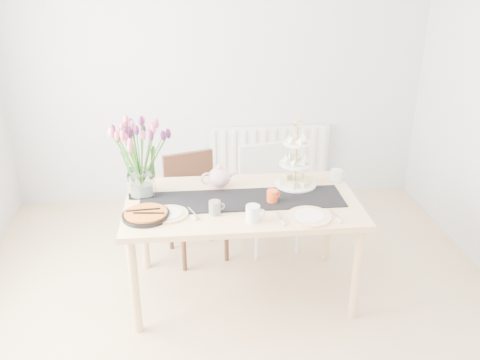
{
  "coord_description": "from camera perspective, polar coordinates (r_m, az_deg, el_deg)",
  "views": [
    {
      "loc": [
        -0.24,
        -2.54,
        2.29
      ],
      "look_at": [
        0.05,
        0.54,
        0.93
      ],
      "focal_mm": 38.0,
      "sensor_mm": 36.0,
      "label": 1
    }
  ],
  "objects": [
    {
      "name": "teapot",
      "position": [
        3.66,
        -2.32,
        0.32
      ],
      "size": [
        0.3,
        0.26,
        0.17
      ],
      "primitive_type": null,
      "rotation": [
        0.0,
        0.0,
        0.18
      ],
      "color": "white",
      "rests_on": "dining_table"
    },
    {
      "name": "tulip_vase",
      "position": [
        3.52,
        -11.31,
        3.66
      ],
      "size": [
        0.65,
        0.65,
        0.56
      ],
      "rotation": [
        0.0,
        0.0,
        -0.23
      ],
      "color": "silver",
      "rests_on": "dining_table"
    },
    {
      "name": "mug_white",
      "position": [
        3.21,
        1.45,
        -3.78
      ],
      "size": [
        0.09,
        0.09,
        0.11
      ],
      "primitive_type": "cylinder",
      "rotation": [
        0.0,
        0.0,
        -0.04
      ],
      "color": "silver",
      "rests_on": "dining_table"
    },
    {
      "name": "radiator",
      "position": [
        5.13,
        3.21,
        2.76
      ],
      "size": [
        1.2,
        0.08,
        0.6
      ],
      "primitive_type": "cube",
      "color": "white",
      "rests_on": "room_shell"
    },
    {
      "name": "chair_brown",
      "position": [
        4.15,
        -5.24,
        -2.0
      ],
      "size": [
        0.53,
        0.53,
        0.85
      ],
      "rotation": [
        0.0,
        0.0,
        0.32
      ],
      "color": "#3D2316",
      "rests_on": "ground"
    },
    {
      "name": "cake_stand",
      "position": [
        3.7,
        6.3,
        1.2
      ],
      "size": [
        0.31,
        0.31,
        0.45
      ],
      "rotation": [
        0.0,
        0.0,
        -0.17
      ],
      "color": "gold",
      "rests_on": "dining_table"
    },
    {
      "name": "dining_table",
      "position": [
        3.54,
        0.22,
        -3.41
      ],
      "size": [
        1.6,
        0.9,
        0.75
      ],
      "color": "tan",
      "rests_on": "ground"
    },
    {
      "name": "room_shell",
      "position": [
        2.74,
        -0.02,
        2.6
      ],
      "size": [
        4.5,
        4.5,
        4.5
      ],
      "color": "tan",
      "rests_on": "ground"
    },
    {
      "name": "chair_white",
      "position": [
        4.27,
        3.11,
        -0.99
      ],
      "size": [
        0.5,
        0.5,
        0.86
      ],
      "rotation": [
        0.0,
        0.0,
        0.2
      ],
      "color": "silver",
      "rests_on": "ground"
    },
    {
      "name": "mug_orange",
      "position": [
        3.46,
        3.63,
        -1.85
      ],
      "size": [
        0.1,
        0.1,
        0.09
      ],
      "primitive_type": "cylinder",
      "rotation": [
        0.0,
        0.0,
        0.52
      ],
      "color": "#ED4B1A",
      "rests_on": "dining_table"
    },
    {
      "name": "cream_jug",
      "position": [
        3.85,
        10.76,
        0.51
      ],
      "size": [
        0.09,
        0.09,
        0.09
      ],
      "primitive_type": "cylinder",
      "rotation": [
        0.0,
        0.0,
        -0.03
      ],
      "color": "silver",
      "rests_on": "dining_table"
    },
    {
      "name": "plate_right",
      "position": [
        3.3,
        7.76,
        -4.1
      ],
      "size": [
        0.33,
        0.33,
        0.01
      ],
      "primitive_type": "cylinder",
      "rotation": [
        0.0,
        0.0,
        0.16
      ],
      "color": "white",
      "rests_on": "dining_table"
    },
    {
      "name": "tart_tin",
      "position": [
        3.33,
        -10.5,
        -3.86
      ],
      "size": [
        0.31,
        0.31,
        0.04
      ],
      "rotation": [
        0.0,
        0.0,
        -0.36
      ],
      "color": "black",
      "rests_on": "dining_table"
    },
    {
      "name": "plate_left",
      "position": [
        3.34,
        -8.01,
        -3.82
      ],
      "size": [
        0.33,
        0.33,
        0.01
      ],
      "primitive_type": "cylinder",
      "rotation": [
        0.0,
        0.0,
        0.4
      ],
      "color": "silver",
      "rests_on": "dining_table"
    },
    {
      "name": "mug_grey",
      "position": [
        3.31,
        -2.85,
        -3.13
      ],
      "size": [
        0.1,
        0.1,
        0.09
      ],
      "primitive_type": "cylinder",
      "rotation": [
        0.0,
        0.0,
        0.33
      ],
      "color": "slate",
      "rests_on": "dining_table"
    },
    {
      "name": "table_runner",
      "position": [
        3.5,
        0.22,
        -2.23
      ],
      "size": [
        1.4,
        0.35,
        0.01
      ],
      "primitive_type": "cube",
      "color": "black",
      "rests_on": "dining_table"
    }
  ]
}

